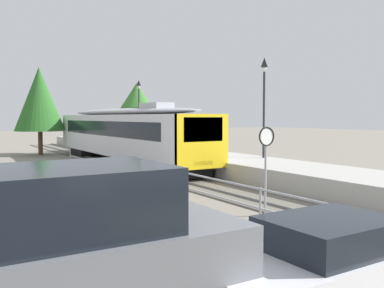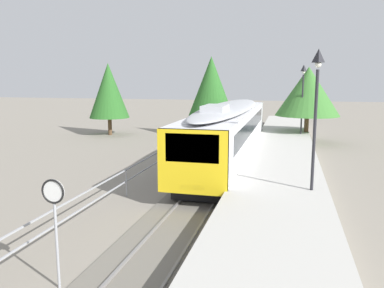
# 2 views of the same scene
# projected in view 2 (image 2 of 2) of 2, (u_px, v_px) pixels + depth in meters

# --- Properties ---
(ground_plane) EXTENTS (160.00, 160.00, 0.00)m
(ground_plane) POSITION_uv_depth(u_px,v_px,m) (141.00, 190.00, 18.10)
(ground_plane) COLOR gray
(track_rails) EXTENTS (3.20, 60.00, 0.14)m
(track_rails) POSITION_uv_depth(u_px,v_px,m) (204.00, 194.00, 17.37)
(track_rails) COLOR #6B665B
(track_rails) RESTS_ON ground
(commuter_train) EXTENTS (2.82, 19.11, 3.74)m
(commuter_train) POSITION_uv_depth(u_px,v_px,m) (229.00, 128.00, 23.93)
(commuter_train) COLOR silver
(commuter_train) RESTS_ON track_rails
(station_platform) EXTENTS (3.90, 60.00, 0.90)m
(station_platform) POSITION_uv_depth(u_px,v_px,m) (278.00, 190.00, 16.52)
(station_platform) COLOR #B7B5AD
(station_platform) RESTS_ON ground
(platform_lamp_mid_platform) EXTENTS (0.34, 0.34, 5.35)m
(platform_lamp_mid_platform) POSITION_uv_depth(u_px,v_px,m) (317.00, 93.00, 14.38)
(platform_lamp_mid_platform) COLOR #232328
(platform_lamp_mid_platform) RESTS_ON station_platform
(platform_lamp_far_end) EXTENTS (0.34, 0.34, 5.35)m
(platform_lamp_far_end) POSITION_uv_depth(u_px,v_px,m) (303.00, 86.00, 29.67)
(platform_lamp_far_end) COLOR #232328
(platform_lamp_far_end) RESTS_ON station_platform
(speed_limit_sign) EXTENTS (0.61, 0.10, 2.81)m
(speed_limit_sign) POSITION_uv_depth(u_px,v_px,m) (54.00, 206.00, 9.28)
(speed_limit_sign) COLOR #9EA0A5
(speed_limit_sign) RESTS_ON ground
(tree_behind_carpark) EXTENTS (3.99, 3.99, 7.12)m
(tree_behind_carpark) POSITION_uv_depth(u_px,v_px,m) (211.00, 86.00, 33.87)
(tree_behind_carpark) COLOR brown
(tree_behind_carpark) RESTS_ON ground
(tree_behind_station_far) EXTENTS (5.11, 5.11, 6.13)m
(tree_behind_station_far) POSITION_uv_depth(u_px,v_px,m) (308.00, 92.00, 31.00)
(tree_behind_station_far) COLOR brown
(tree_behind_station_far) RESTS_ON ground
(tree_distant_left) EXTENTS (3.68, 3.68, 6.62)m
(tree_distant_left) POSITION_uv_depth(u_px,v_px,m) (109.00, 91.00, 35.58)
(tree_distant_left) COLOR brown
(tree_distant_left) RESTS_ON ground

